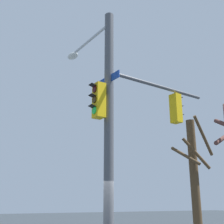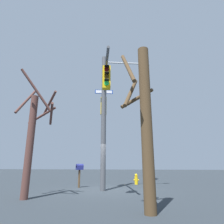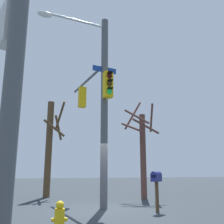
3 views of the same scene
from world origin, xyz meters
name	(u,v)px [view 3 (image 3 of 3)]	position (x,y,z in m)	size (l,w,h in m)	color
ground_plane	(105,210)	(0.00, 0.00, 0.00)	(80.00, 80.00, 0.00)	#293036
main_signal_pole_assembly	(98,96)	(-0.22, 0.64, 4.63)	(3.49, 5.07, 8.08)	#4C4F54
secondary_pole_assembly	(17,16)	(-2.74, -6.22, 3.72)	(0.49, 0.79, 6.90)	#4C4F54
fire_hydrant	(59,218)	(-1.83, -3.29, 0.34)	(0.38, 0.24, 0.73)	yellow
mailbox	(156,180)	(1.68, -0.99, 1.11)	(0.49, 0.46, 1.41)	#4C3823
bare_tree_behind_pole	(142,148)	(2.73, 3.19, 2.60)	(1.80, 2.07, 5.44)	brown
bare_tree_across_street	(50,145)	(-2.14, 5.08, 2.83)	(1.26, 1.70, 5.38)	#4E3924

